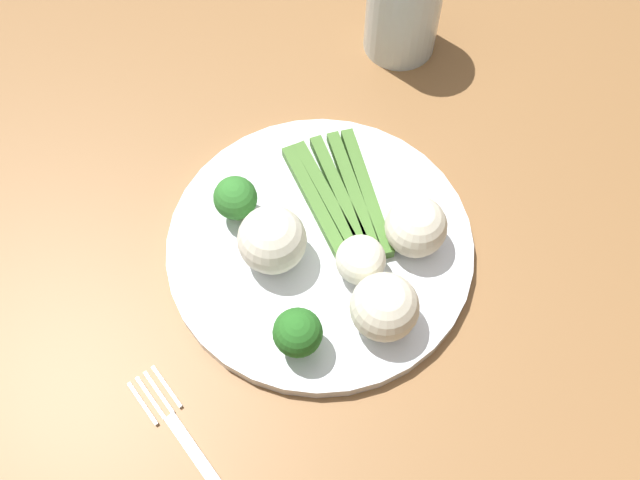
% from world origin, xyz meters
% --- Properties ---
extents(ground_plane, '(6.00, 6.00, 0.02)m').
position_xyz_m(ground_plane, '(0.00, 0.00, -0.01)').
color(ground_plane, tan).
extents(dining_table, '(1.13, 1.04, 0.76)m').
position_xyz_m(dining_table, '(0.00, 0.00, 0.65)').
color(dining_table, olive).
rests_on(dining_table, ground_plane).
extents(plate, '(0.29, 0.29, 0.01)m').
position_xyz_m(plate, '(-0.02, -0.05, 0.77)').
color(plate, white).
rests_on(plate, dining_table).
extents(asparagus_bundle, '(0.11, 0.15, 0.01)m').
position_xyz_m(asparagus_bundle, '(0.03, -0.03, 0.78)').
color(asparagus_bundle, '#47752D').
rests_on(asparagus_bundle, plate).
extents(broccoli_outer_edge, '(0.04, 0.04, 0.05)m').
position_xyz_m(broccoli_outer_edge, '(-0.10, -0.11, 0.80)').
color(broccoli_outer_edge, '#568E33').
rests_on(broccoli_outer_edge, plate).
extents(broccoli_right, '(0.04, 0.04, 0.05)m').
position_xyz_m(broccoli_right, '(-0.05, 0.02, 0.80)').
color(broccoli_right, '#609E3D').
rests_on(broccoli_right, plate).
extents(cauliflower_edge, '(0.06, 0.06, 0.06)m').
position_xyz_m(cauliflower_edge, '(-0.03, -0.15, 0.80)').
color(cauliflower_edge, silver).
rests_on(cauliflower_edge, plate).
extents(cauliflower_near_fork, '(0.06, 0.06, 0.06)m').
position_xyz_m(cauliflower_near_fork, '(-0.06, -0.03, 0.80)').
color(cauliflower_near_fork, white).
rests_on(cauliflower_near_fork, plate).
extents(cauliflower_front_left, '(0.06, 0.06, 0.06)m').
position_xyz_m(cauliflower_front_left, '(0.05, -0.11, 0.80)').
color(cauliflower_front_left, silver).
rests_on(cauliflower_front_left, plate).
extents(cauliflower_front, '(0.05, 0.05, 0.05)m').
position_xyz_m(cauliflower_front, '(-0.01, -0.10, 0.80)').
color(cauliflower_front, white).
rests_on(cauliflower_front, plate).
extents(fork, '(0.03, 0.17, 0.00)m').
position_xyz_m(fork, '(-0.22, -0.11, 0.76)').
color(fork, silver).
rests_on(fork, dining_table).
extents(water_glass, '(0.08, 0.08, 0.13)m').
position_xyz_m(water_glass, '(0.22, 0.07, 0.82)').
color(water_glass, silver).
rests_on(water_glass, dining_table).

